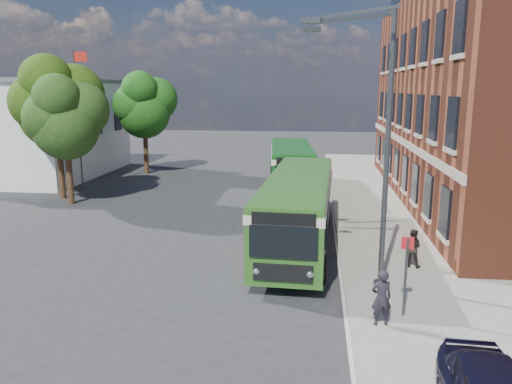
# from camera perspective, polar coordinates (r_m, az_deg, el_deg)

# --- Properties ---
(ground) EXTENTS (120.00, 120.00, 0.00)m
(ground) POSITION_cam_1_polar(r_m,az_deg,el_deg) (19.54, -2.23, -8.11)
(ground) COLOR #2A292C
(ground) RESTS_ON ground
(pavement) EXTENTS (6.00, 48.00, 0.15)m
(pavement) POSITION_cam_1_polar(r_m,az_deg,el_deg) (27.26, 15.22, -2.58)
(pavement) COLOR gray
(pavement) RESTS_ON ground
(kerb_line) EXTENTS (0.12, 48.00, 0.01)m
(kerb_line) POSITION_cam_1_polar(r_m,az_deg,el_deg) (26.99, 8.79, -2.59)
(kerb_line) COLOR beige
(kerb_line) RESTS_ON ground
(white_building) EXTENTS (9.40, 13.40, 7.30)m
(white_building) POSITION_cam_1_polar(r_m,az_deg,el_deg) (41.87, -23.35, 6.76)
(white_building) COLOR white
(white_building) RESTS_ON ground
(flagpole) EXTENTS (0.95, 0.10, 9.00)m
(flagpole) POSITION_cam_1_polar(r_m,az_deg,el_deg) (34.78, -19.64, 8.31)
(flagpole) COLOR #383A3D
(flagpole) RESTS_ON ground
(street_lamp) EXTENTS (2.96, 2.38, 9.00)m
(street_lamp) POSITION_cam_1_polar(r_m,az_deg,el_deg) (16.36, 13.52, 4.94)
(street_lamp) COLOR #383A3D
(street_lamp) RESTS_ON ground
(bus_stop_sign) EXTENTS (0.35, 0.08, 2.52)m
(bus_stop_sign) POSITION_cam_1_polar(r_m,az_deg,el_deg) (15.10, 16.76, -8.65)
(bus_stop_sign) COLOR #383A3D
(bus_stop_sign) RESTS_ON ground
(bus_front) EXTENTS (3.10, 12.02, 3.02)m
(bus_front) POSITION_cam_1_polar(r_m,az_deg,el_deg) (21.28, 4.88, -1.33)
(bus_front) COLOR #2E611F
(bus_front) RESTS_ON ground
(bus_rear) EXTENTS (3.39, 10.09, 3.02)m
(bus_rear) POSITION_cam_1_polar(r_m,az_deg,el_deg) (32.54, 4.02, 3.26)
(bus_rear) COLOR #114E15
(bus_rear) RESTS_ON ground
(pedestrian_a) EXTENTS (0.66, 0.50, 1.61)m
(pedestrian_a) POSITION_cam_1_polar(r_m,az_deg,el_deg) (14.55, 14.14, -11.65)
(pedestrian_a) COLOR black
(pedestrian_a) RESTS_ON pavement
(pedestrian_b) EXTENTS (0.82, 0.71, 1.44)m
(pedestrian_b) POSITION_cam_1_polar(r_m,az_deg,el_deg) (19.38, 17.40, -6.11)
(pedestrian_b) COLOR black
(pedestrian_b) RESTS_ON pavement
(tree_left) EXTENTS (4.41, 4.20, 7.45)m
(tree_left) POSITION_cam_1_polar(r_m,az_deg,el_deg) (30.44, -20.95, 8.03)
(tree_left) COLOR #3A2215
(tree_left) RESTS_ON ground
(tree_mid) EXTENTS (5.08, 4.83, 8.59)m
(tree_mid) POSITION_cam_1_polar(r_m,az_deg,el_deg) (32.19, -21.88, 9.50)
(tree_mid) COLOR #3A2215
(tree_mid) RESTS_ON ground
(tree_right) EXTENTS (4.70, 4.47, 7.94)m
(tree_right) POSITION_cam_1_polar(r_m,az_deg,el_deg) (40.01, -12.64, 9.71)
(tree_right) COLOR #3A2215
(tree_right) RESTS_ON ground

